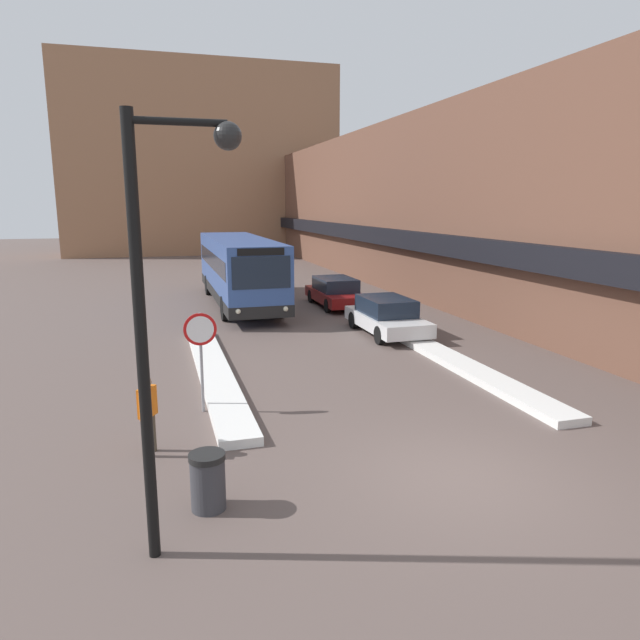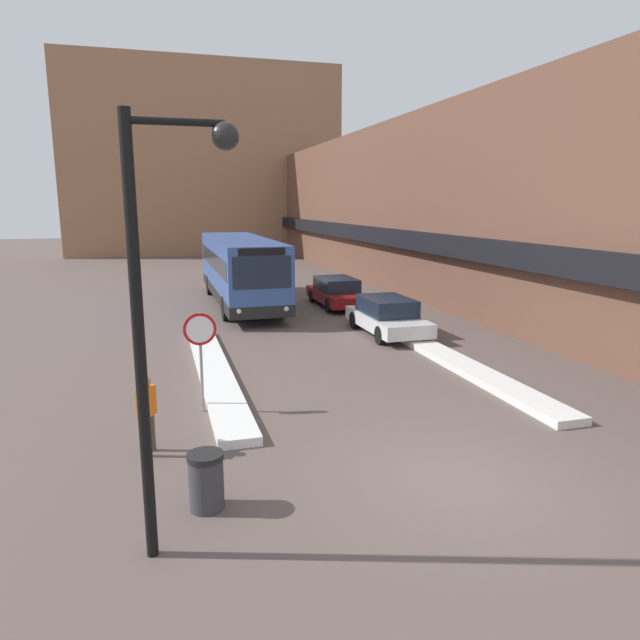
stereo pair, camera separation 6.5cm
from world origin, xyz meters
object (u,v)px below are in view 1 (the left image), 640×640
at_px(city_bus, 239,269).
at_px(parked_car_front, 387,316).
at_px(parked_car_middle, 336,292).
at_px(stop_sign, 201,341).
at_px(pedestrian, 148,408).
at_px(trash_bin, 208,481).
at_px(street_lamp, 162,291).

relative_size(city_bus, parked_car_front, 2.69).
relative_size(parked_car_middle, stop_sign, 1.93).
xyz_separation_m(city_bus, stop_sign, (-2.99, -14.25, -0.02)).
height_order(parked_car_front, pedestrian, pedestrian).
relative_size(stop_sign, trash_bin, 2.51).
relative_size(parked_car_front, street_lamp, 0.74).
xyz_separation_m(parked_car_middle, stop_sign, (-7.35, -12.62, 1.04)).
bearing_deg(pedestrian, street_lamp, -143.73).
bearing_deg(street_lamp, city_bus, 79.01).
bearing_deg(trash_bin, stop_sign, 86.14).
bearing_deg(parked_car_front, parked_car_middle, 90.00).
relative_size(city_bus, pedestrian, 7.52).
bearing_deg(street_lamp, trash_bin, 62.34).
relative_size(stop_sign, pedestrian, 1.51).
height_order(city_bus, parked_car_middle, city_bus).
height_order(city_bus, stop_sign, city_bus).
height_order(stop_sign, street_lamp, street_lamp).
bearing_deg(city_bus, pedestrian, -104.45).
height_order(pedestrian, trash_bin, pedestrian).
bearing_deg(stop_sign, trash_bin, -93.86).
height_order(street_lamp, pedestrian, street_lamp).
bearing_deg(trash_bin, pedestrian, 110.70).
relative_size(parked_car_front, parked_car_middle, 0.96).
height_order(parked_car_front, stop_sign, stop_sign).
bearing_deg(street_lamp, pedestrian, 95.93).
xyz_separation_m(street_lamp, pedestrian, (-0.36, 3.47, -2.78)).
distance_m(city_bus, parked_car_middle, 4.78).
bearing_deg(stop_sign, parked_car_front, 40.97).
xyz_separation_m(city_bus, trash_bin, (-3.29, -18.73, -1.27)).
relative_size(parked_car_front, stop_sign, 1.85).
height_order(parked_car_middle, stop_sign, stop_sign).
distance_m(parked_car_middle, trash_bin, 18.73).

